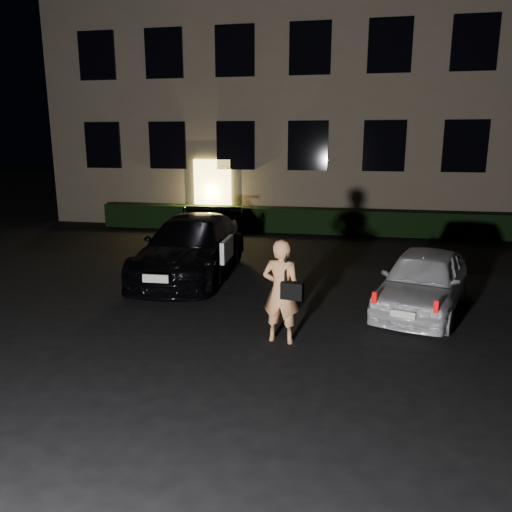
# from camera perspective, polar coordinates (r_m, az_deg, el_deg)

# --- Properties ---
(ground) EXTENTS (80.00, 80.00, 0.00)m
(ground) POSITION_cam_1_polar(r_m,az_deg,el_deg) (7.87, -2.56, -11.07)
(ground) COLOR black
(ground) RESTS_ON ground
(building) EXTENTS (20.00, 8.11, 12.00)m
(building) POSITION_cam_1_polar(r_m,az_deg,el_deg) (22.19, 7.22, 20.30)
(building) COLOR #766954
(building) RESTS_ON ground
(hedge) EXTENTS (15.00, 0.70, 0.85)m
(hedge) POSITION_cam_1_polar(r_m,az_deg,el_deg) (17.77, 5.60, 4.07)
(hedge) COLOR black
(hedge) RESTS_ON ground
(sedan) EXTENTS (2.28, 5.03, 1.41)m
(sedan) POSITION_cam_1_polar(r_m,az_deg,el_deg) (12.11, -7.39, 1.06)
(sedan) COLOR black
(sedan) RESTS_ON ground
(hatch) EXTENTS (2.35, 3.74, 1.19)m
(hatch) POSITION_cam_1_polar(r_m,az_deg,el_deg) (10.09, 18.54, -2.67)
(hatch) COLOR white
(hatch) RESTS_ON ground
(man) EXTENTS (0.71, 0.49, 1.71)m
(man) POSITION_cam_1_polar(r_m,az_deg,el_deg) (8.03, 2.92, -4.03)
(man) COLOR #EA995F
(man) RESTS_ON ground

